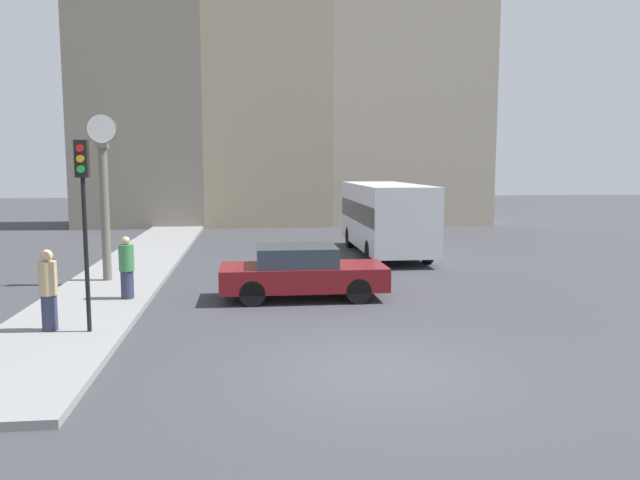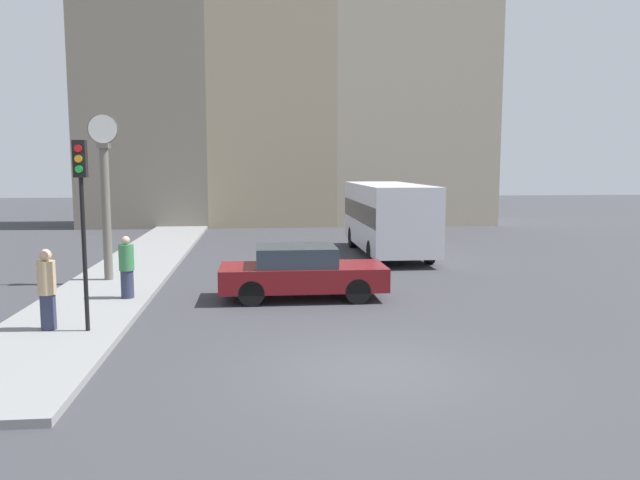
% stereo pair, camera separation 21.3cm
% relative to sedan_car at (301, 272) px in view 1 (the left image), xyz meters
% --- Properties ---
extents(ground_plane, '(120.00, 120.00, 0.00)m').
position_rel_sedan_car_xyz_m(ground_plane, '(0.85, -6.08, -0.73)').
color(ground_plane, '#38383D').
extents(sidewalk_corner, '(2.84, 27.49, 0.15)m').
position_rel_sedan_car_xyz_m(sidewalk_corner, '(-5.45, 5.66, -0.66)').
color(sidewalk_corner, gray).
rests_on(sidewalk_corner, ground_plane).
extents(building_row, '(24.48, 5.00, 15.32)m').
position_rel_sedan_car_xyz_m(building_row, '(1.27, 21.55, 6.36)').
color(building_row, gray).
rests_on(building_row, ground_plane).
extents(sedan_car, '(4.47, 1.84, 1.45)m').
position_rel_sedan_car_xyz_m(sedan_car, '(0.00, 0.00, 0.00)').
color(sedan_car, maroon).
rests_on(sedan_car, ground_plane).
extents(bus_distant, '(2.44, 7.63, 2.86)m').
position_rel_sedan_car_xyz_m(bus_distant, '(4.04, 7.89, 0.89)').
color(bus_distant, silver).
rests_on(bus_distant, ground_plane).
extents(traffic_light_near, '(0.26, 0.24, 3.99)m').
position_rel_sedan_car_xyz_m(traffic_light_near, '(-4.76, -3.40, 2.26)').
color(traffic_light_near, black).
rests_on(traffic_light_near, sidewalk_corner).
extents(street_clock, '(0.90, 0.34, 4.99)m').
position_rel_sedan_car_xyz_m(street_clock, '(-5.71, 2.62, 2.01)').
color(street_clock, '#666056').
rests_on(street_clock, sidewalk_corner).
extents(pedestrian_tan_coat, '(0.38, 0.38, 1.73)m').
position_rel_sedan_car_xyz_m(pedestrian_tan_coat, '(-5.61, -3.21, 0.28)').
color(pedestrian_tan_coat, '#2D334C').
rests_on(pedestrian_tan_coat, sidewalk_corner).
extents(pedestrian_green_hoodie, '(0.39, 0.39, 1.64)m').
position_rel_sedan_car_xyz_m(pedestrian_green_hoodie, '(-4.60, -0.14, 0.22)').
color(pedestrian_green_hoodie, '#2D334C').
rests_on(pedestrian_green_hoodie, sidewalk_corner).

